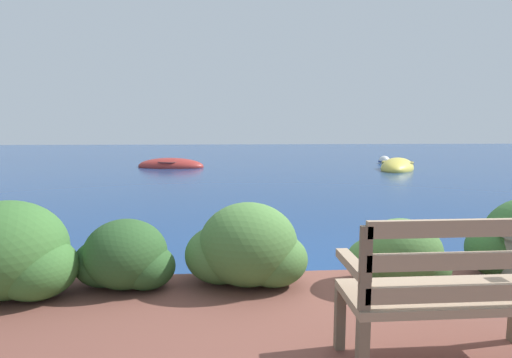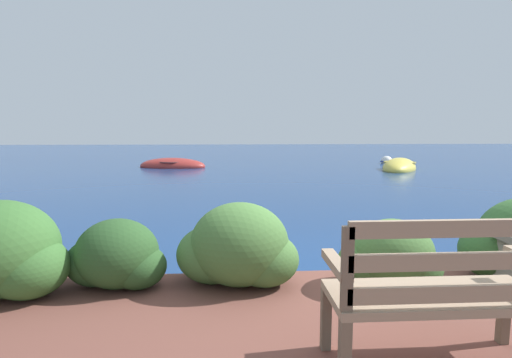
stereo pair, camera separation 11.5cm
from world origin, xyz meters
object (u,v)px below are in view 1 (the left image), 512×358
(park_bench, at_px, (455,290))
(rowboat_nearest, at_px, (397,168))
(rowboat_mid, at_px, (171,166))
(mooring_buoy, at_px, (384,161))

(park_bench, bearing_deg, rowboat_nearest, 67.83)
(rowboat_mid, height_order, mooring_buoy, rowboat_mid)
(rowboat_nearest, height_order, mooring_buoy, rowboat_nearest)
(park_bench, relative_size, rowboat_nearest, 0.36)
(park_bench, bearing_deg, mooring_buoy, 69.57)
(rowboat_nearest, xyz_separation_m, rowboat_mid, (-9.32, 1.42, -0.01))
(park_bench, bearing_deg, rowboat_mid, 104.04)
(rowboat_nearest, relative_size, rowboat_mid, 1.13)
(rowboat_mid, bearing_deg, park_bench, -65.85)
(rowboat_mid, distance_m, mooring_buoy, 10.01)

